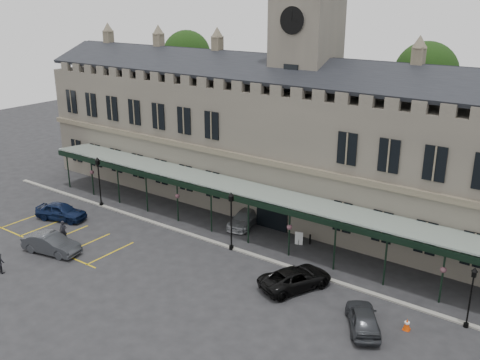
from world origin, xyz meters
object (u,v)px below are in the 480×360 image
Objects in this scene: car_van at (296,278)px; car_right_a at (363,318)px; lamp_post_mid at (231,216)px; lamp_post_right at (471,292)px; traffic_cone at (407,324)px; person_a at (63,231)px; car_left_b at (51,244)px; person_b at (0,263)px; car_left_a at (61,211)px; station_building at (302,148)px; car_taxi at (245,218)px; lamp_post_left at (99,177)px; clock_tower at (305,76)px; sign_board at (299,238)px.

car_van is 6.29m from car_right_a.
lamp_post_mid reaches higher than lamp_post_right.
person_a is (-28.50, -4.39, 0.49)m from traffic_cone.
car_left_b is 25.43m from car_right_a.
car_left_b is 3.13× the size of person_b.
car_left_a is at bearing -173.21° from lamp_post_right.
station_building is 12.73× the size of car_taxi.
lamp_post_left is 16.38m from lamp_post_mid.
clock_tower is 5.26× the size of car_taxi.
station_building is at bearing 87.69° from lamp_post_mid.
traffic_cone is 0.49× the size of person_b.
station_building is 37.76× the size of person_b.
sign_board is 12.43m from car_right_a.
lamp_post_mid reaches higher than sign_board.
car_van reaches higher than car_taxi.
person_a is (-10.82, -11.64, 0.19)m from car_taxi.
sign_board is at bearing 44.75° from lamp_post_mid.
person_a is (3.93, -2.68, 0.04)m from car_left_a.
car_left_b is 1.11× the size of car_right_a.
car_van is at bearing -159.70° from person_b.
sign_board is at bearing -73.24° from car_right_a.
car_left_b reaches higher than car_taxi.
clock_tower is 23.24m from car_right_a.
person_a reaches higher than person_b.
car_left_a reaches higher than car_left_b.
person_b reaches higher than car_van.
lamp_post_right is 5.42× the size of traffic_cone.
traffic_cone is 13.41m from sign_board.
person_b is (4.50, -13.56, -2.24)m from lamp_post_left.
station_building is at bearing -36.42° from car_van.
person_a is at bearing -167.63° from lamp_post_right.
car_van is 3.42× the size of person_b.
clock_tower is 23.68m from lamp_post_right.
traffic_cone is 0.17× the size of car_taxi.
person_b is (-12.30, -23.96, -5.67)m from station_building.
car_left_a is at bearing 110.81° from person_a.
sign_board is at bearing -37.18° from car_van.
car_left_a reaches higher than car_right_a.
traffic_cone is 2.79m from car_right_a.
car_left_b is at bearing -163.38° from lamp_post_right.
lamp_post_left is at bearing -21.29° from car_left_a.
car_right_a reaches higher than car_taxi.
lamp_post_right is 0.90× the size of car_taxi.
person_a reaches higher than car_left_a.
lamp_post_mid is 16.15m from traffic_cone.
lamp_post_left is at bearing 81.87° from person_a.
car_van is 1.21× the size of car_right_a.
traffic_cone is 0.16× the size of car_left_a.
car_taxi is 2.97× the size of person_b.
car_van is at bearing -81.89° from car_left_b.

